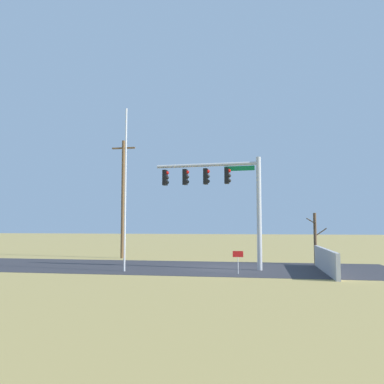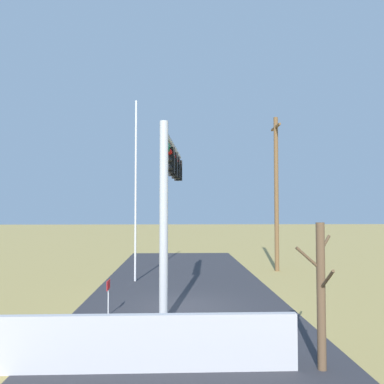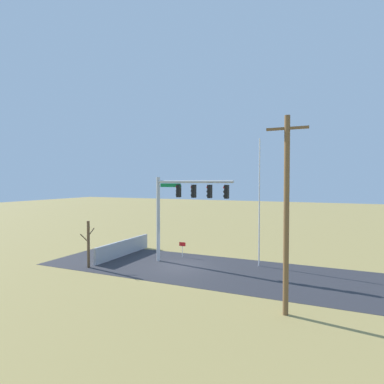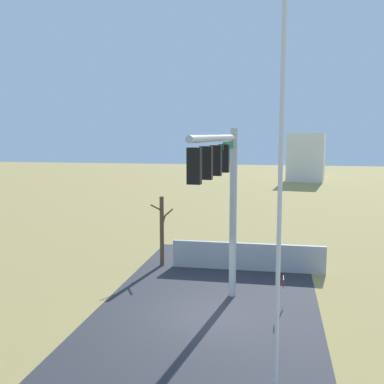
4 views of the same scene
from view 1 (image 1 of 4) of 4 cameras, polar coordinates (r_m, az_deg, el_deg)
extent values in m
plane|color=#9E894C|center=(24.17, 4.46, -10.95)|extent=(160.00, 160.00, 0.00)
cube|color=#2D2D33|center=(24.85, -4.93, -10.76)|extent=(28.00, 8.00, 0.01)
cube|color=#B7B5AD|center=(23.37, 12.31, -11.07)|extent=(6.00, 6.00, 0.01)
cube|color=#A8A8AD|center=(23.20, 18.77, -9.38)|extent=(0.20, 7.12, 1.29)
cylinder|color=#B2B5BA|center=(23.20, 9.70, -3.02)|extent=(0.28, 0.28, 6.58)
cylinder|color=#B2B5BA|center=(23.93, 2.08, 3.94)|extent=(6.26, 0.72, 0.20)
cube|color=#0F7238|center=(23.55, 6.87, 3.42)|extent=(1.80, 0.18, 0.28)
cube|color=black|center=(23.60, 5.06, 2.36)|extent=(0.27, 0.38, 0.96)
sphere|color=red|center=(23.61, 5.42, 3.09)|extent=(0.22, 0.22, 0.22)
sphere|color=black|center=(23.58, 5.42, 2.37)|extent=(0.22, 0.22, 0.22)
sphere|color=black|center=(23.54, 5.43, 1.64)|extent=(0.22, 0.22, 0.22)
cube|color=black|center=(23.84, 1.99, 2.27)|extent=(0.27, 0.38, 0.96)
sphere|color=red|center=(23.85, 2.34, 3.00)|extent=(0.22, 0.22, 0.22)
sphere|color=black|center=(23.81, 2.34, 2.28)|extent=(0.22, 0.22, 0.22)
sphere|color=black|center=(23.77, 2.34, 1.56)|extent=(0.22, 0.22, 0.22)
cube|color=black|center=(24.15, -1.02, 2.18)|extent=(0.27, 0.38, 0.96)
sphere|color=red|center=(24.15, -0.67, 2.90)|extent=(0.22, 0.22, 0.22)
sphere|color=black|center=(24.11, -0.67, 2.19)|extent=(0.22, 0.22, 0.22)
sphere|color=black|center=(24.08, -0.67, 1.48)|extent=(0.22, 0.22, 0.22)
cube|color=black|center=(24.52, -3.94, 2.08)|extent=(0.27, 0.38, 0.96)
sphere|color=red|center=(24.51, -3.60, 2.79)|extent=(0.22, 0.22, 0.22)
sphere|color=black|center=(24.47, -3.60, 2.10)|extent=(0.22, 0.22, 0.22)
sphere|color=black|center=(24.44, -3.61, 1.40)|extent=(0.22, 0.22, 0.22)
cylinder|color=silver|center=(22.83, -9.62, 0.51)|extent=(0.10, 0.10, 9.37)
cylinder|color=brown|center=(31.49, -9.98, -0.97)|extent=(0.26, 0.26, 9.29)
cube|color=brown|center=(32.00, -9.88, 6.28)|extent=(1.90, 0.12, 0.12)
cylinder|color=brown|center=(27.24, 17.41, -6.47)|extent=(0.20, 0.20, 3.39)
cylinder|color=brown|center=(27.28, 18.16, -5.55)|extent=(0.78, 0.07, 0.57)
cylinder|color=brown|center=(27.39, 16.80, -4.00)|extent=(0.54, 0.47, 0.39)
cylinder|color=brown|center=(26.94, 17.40, -4.66)|extent=(0.12, 0.61, 0.55)
cylinder|color=silver|center=(21.38, 6.69, -10.55)|extent=(0.04, 0.04, 0.90)
cube|color=red|center=(21.33, 6.67, -8.92)|extent=(0.56, 0.02, 0.32)
camera|label=2|loc=(26.82, 37.66, -1.46)|focal=36.29mm
camera|label=3|loc=(46.84, -6.07, -0.23)|focal=30.10mm
camera|label=4|loc=(27.99, -29.31, 3.56)|focal=43.11mm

